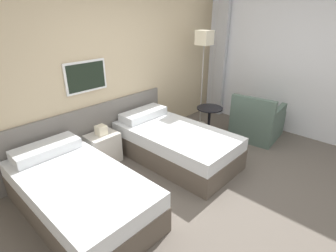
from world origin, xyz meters
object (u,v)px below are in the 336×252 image
bed_near_window (174,143)px  nightstand (103,148)px  side_table (209,116)px  floor_lamp (204,46)px  armchair (257,123)px  bed_near_door (78,193)px

bed_near_window → nightstand: bed_near_window is taller
bed_near_window → side_table: (1.03, 0.07, 0.13)m
floor_lamp → armchair: (0.25, -1.09, -1.28)m
floor_lamp → armchair: size_ratio=2.04×
bed_near_window → armchair: armchair is taller
bed_near_window → nightstand: (-0.82, 0.72, -0.01)m
bed_near_window → floor_lamp: size_ratio=1.04×
bed_near_door → nightstand: bed_near_door is taller
bed_near_window → side_table: bed_near_window is taller
armchair → bed_near_window: bearing=64.2°
bed_near_door → floor_lamp: 3.31m
armchair → floor_lamp: bearing=7.0°
bed_near_door → nightstand: (0.82, 0.72, -0.01)m
bed_near_door → side_table: bed_near_door is taller
side_table → armchair: (0.57, -0.66, -0.11)m
bed_near_window → armchair: (1.61, -0.59, 0.02)m
bed_near_door → side_table: bearing=1.5°
floor_lamp → bed_near_window: bearing=-159.7°
side_table → armchair: bearing=-48.9°
armchair → bed_near_door: bearing=74.1°
bed_near_window → floor_lamp: floor_lamp is taller
side_table → bed_near_door: bearing=-178.5°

